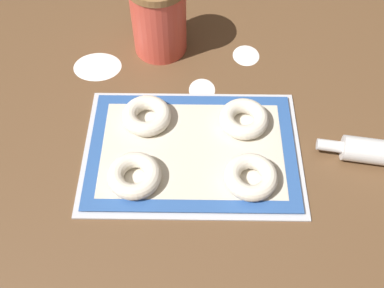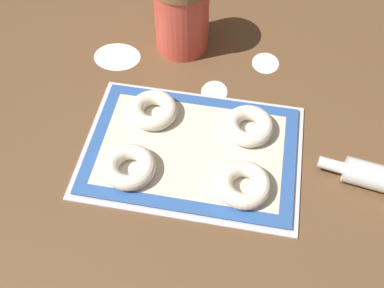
# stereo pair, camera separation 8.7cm
# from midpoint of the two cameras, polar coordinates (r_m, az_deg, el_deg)

# --- Properties ---
(ground_plane) EXTENTS (2.80, 2.80, 0.00)m
(ground_plane) POSITION_cam_midpoint_polar(r_m,az_deg,el_deg) (0.92, 3.14, -0.91)
(ground_plane) COLOR brown
(baking_tray) EXTENTS (0.44, 0.31, 0.01)m
(baking_tray) POSITION_cam_midpoint_polar(r_m,az_deg,el_deg) (0.91, 2.71, -1.03)
(baking_tray) COLOR silver
(baking_tray) RESTS_ON ground_plane
(baking_mat) EXTENTS (0.42, 0.28, 0.00)m
(baking_mat) POSITION_cam_midpoint_polar(r_m,az_deg,el_deg) (0.91, 2.73, -0.83)
(baking_mat) COLOR #2D569E
(baking_mat) RESTS_ON baking_tray
(bagel_front_left) EXTENTS (0.10, 0.10, 0.03)m
(bagel_front_left) POSITION_cam_midpoint_polar(r_m,az_deg,el_deg) (0.87, -5.14, -3.12)
(bagel_front_left) COLOR silver
(bagel_front_left) RESTS_ON baking_mat
(bagel_front_right) EXTENTS (0.10, 0.10, 0.03)m
(bagel_front_right) POSITION_cam_midpoint_polar(r_m,az_deg,el_deg) (0.85, 9.50, -5.33)
(bagel_front_right) COLOR silver
(bagel_front_right) RESTS_ON baking_mat
(bagel_back_left) EXTENTS (0.10, 0.10, 0.03)m
(bagel_back_left) POSITION_cam_midpoint_polar(r_m,az_deg,el_deg) (0.95, -2.34, 4.14)
(bagel_back_left) COLOR silver
(bagel_back_left) RESTS_ON baking_mat
(bagel_back_right) EXTENTS (0.10, 0.10, 0.03)m
(bagel_back_right) POSITION_cam_midpoint_polar(r_m,az_deg,el_deg) (0.93, 9.86, 2.09)
(bagel_back_right) COLOR silver
(bagel_back_right) RESTS_ON baking_mat
(flour_canister) EXTENTS (0.13, 0.13, 0.18)m
(flour_canister) POSITION_cam_midpoint_polar(r_m,az_deg,el_deg) (1.07, 1.10, 15.99)
(flour_canister) COLOR #DB4C3D
(flour_canister) RESTS_ON ground_plane
(flour_patch_near) EXTENTS (0.11, 0.09, 0.00)m
(flour_patch_near) POSITION_cam_midpoint_polar(r_m,az_deg,el_deg) (1.10, -7.25, 10.87)
(flour_patch_near) COLOR white
(flour_patch_near) RESTS_ON ground_plane
(flour_patch_far) EXTENTS (0.06, 0.07, 0.00)m
(flour_patch_far) POSITION_cam_midpoint_polar(r_m,az_deg,el_deg) (1.02, 5.30, 6.51)
(flour_patch_far) COLOR white
(flour_patch_far) RESTS_ON ground_plane
(flour_patch_side) EXTENTS (0.06, 0.07, 0.00)m
(flour_patch_side) POSITION_cam_midpoint_polar(r_m,az_deg,el_deg) (1.10, 11.60, 9.96)
(flour_patch_side) COLOR white
(flour_patch_side) RESTS_ON ground_plane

